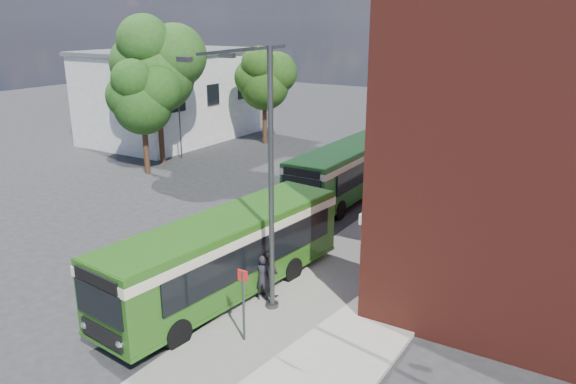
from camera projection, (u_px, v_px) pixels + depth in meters
The scene contains 14 objects.
ground at pixel (196, 258), 23.84m from camera, with size 120.00×120.00×0.00m, color #272729.
pavement at pixel (418, 230), 26.80m from camera, with size 6.00×48.00×0.15m, color gray.
kerb_line at pixel (360, 220), 28.35m from camera, with size 0.12×48.00×0.01m, color beige.
white_building at pixel (170, 95), 46.40m from camera, with size 9.40×13.40×7.30m.
flagpole at pixel (178, 90), 39.18m from camera, with size 0.95×0.10×9.00m.
street_lamp at pixel (262, 177), 18.36m from camera, with size 2.96×2.38×9.00m.
bus_stop_sign at pixel (243, 301), 17.17m from camera, with size 0.35×0.08×2.52m.
bus_front at pixel (225, 250), 20.06m from camera, with size 3.64×10.75×3.02m.
bus_rear at pixel (354, 164), 31.83m from camera, with size 2.70×12.08×3.02m.
pedestrian_a at pixel (262, 277), 19.85m from camera, with size 0.62×0.41×1.69m, color #242028.
pedestrian_b at pixel (269, 273), 20.19m from camera, with size 0.82×0.64×1.68m, color black.
tree_left at pixel (142, 97), 35.30m from camera, with size 4.38×4.17×7.40m.
tree_mid at pixel (156, 64), 37.40m from camera, with size 5.96×5.67×10.06m.
tree_right at pixel (264, 78), 44.00m from camera, with size 4.57×4.35×7.72m.
Camera 1 is at (14.87, -16.57, 9.81)m, focal length 35.00 mm.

